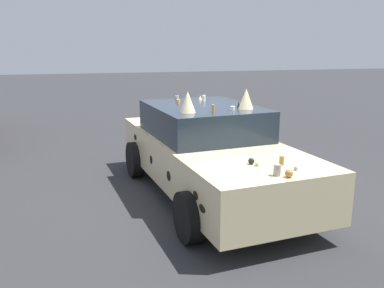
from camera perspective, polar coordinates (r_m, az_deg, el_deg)
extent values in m
plane|color=#2D2D30|center=(6.98, 2.40, -7.05)|extent=(60.00, 60.00, 0.00)
cube|color=beige|center=(6.78, 2.46, -2.05)|extent=(4.79, 2.33, 0.69)
cube|color=#1E2833|center=(6.91, 1.53, 3.32)|extent=(2.26, 1.88, 0.49)
cylinder|color=black|center=(6.15, 15.78, -7.18)|extent=(0.69, 0.30, 0.67)
cylinder|color=black|center=(5.31, -0.42, -10.05)|extent=(0.69, 0.30, 0.67)
cylinder|color=black|center=(8.48, 4.19, -0.92)|extent=(0.69, 0.30, 0.67)
cylinder|color=black|center=(7.89, -7.85, -2.13)|extent=(0.69, 0.30, 0.67)
ellipsoid|color=black|center=(5.03, 0.47, -7.10)|extent=(0.15, 0.04, 0.11)
ellipsoid|color=black|center=(5.90, 16.64, -3.25)|extent=(0.12, 0.03, 0.09)
ellipsoid|color=black|center=(7.69, 6.73, -0.04)|extent=(0.15, 0.04, 0.09)
ellipsoid|color=black|center=(7.80, -7.85, 0.94)|extent=(0.17, 0.04, 0.11)
ellipsoid|color=black|center=(5.91, 16.88, -5.28)|extent=(0.16, 0.04, 0.09)
ellipsoid|color=black|center=(6.36, 13.71, -4.30)|extent=(0.13, 0.03, 0.15)
ellipsoid|color=black|center=(7.51, 7.56, -1.42)|extent=(0.20, 0.04, 0.12)
ellipsoid|color=black|center=(6.83, -5.68, -2.17)|extent=(0.13, 0.04, 0.14)
ellipsoid|color=black|center=(6.58, 12.21, -2.69)|extent=(0.19, 0.04, 0.09)
ellipsoid|color=black|center=(4.88, 1.38, -8.88)|extent=(0.18, 0.04, 0.10)
ellipsoid|color=black|center=(7.32, 8.24, 0.08)|extent=(0.12, 0.03, 0.13)
ellipsoid|color=black|center=(5.99, -3.27, -4.41)|extent=(0.16, 0.04, 0.14)
cylinder|color=gray|center=(4.89, 11.66, -3.55)|extent=(0.10, 0.10, 0.14)
cylinder|color=#A87A38|center=(5.34, 12.27, -2.22)|extent=(0.07, 0.07, 0.12)
sphere|color=black|center=(5.30, 8.19, -2.35)|extent=(0.08, 0.08, 0.08)
sphere|color=tan|center=(5.24, 8.96, -2.75)|extent=(0.05, 0.05, 0.05)
sphere|color=gray|center=(5.16, 14.15, -3.25)|extent=(0.05, 0.05, 0.05)
sphere|color=#A87A38|center=(4.86, 13.24, -3.98)|extent=(0.10, 0.10, 0.10)
cone|color=black|center=(6.66, 6.47, 5.47)|extent=(0.08, 0.08, 0.11)
cylinder|color=silver|center=(6.38, 5.62, 4.92)|extent=(0.10, 0.10, 0.06)
cylinder|color=orange|center=(7.15, -1.90, 5.91)|extent=(0.08, 0.08, 0.06)
cylinder|color=silver|center=(7.38, 1.63, 6.34)|extent=(0.08, 0.08, 0.10)
cylinder|color=gray|center=(7.63, -2.11, 6.42)|extent=(0.09, 0.09, 0.06)
cylinder|color=#A87A38|center=(6.13, 2.93, 4.89)|extent=(0.05, 0.05, 0.12)
cone|color=tan|center=(7.54, 1.13, 6.41)|extent=(0.09, 0.09, 0.08)
cone|color=beige|center=(6.55, 7.48, 6.21)|extent=(0.23, 0.23, 0.32)
cone|color=beige|center=(6.14, -0.60, 5.83)|extent=(0.23, 0.23, 0.32)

